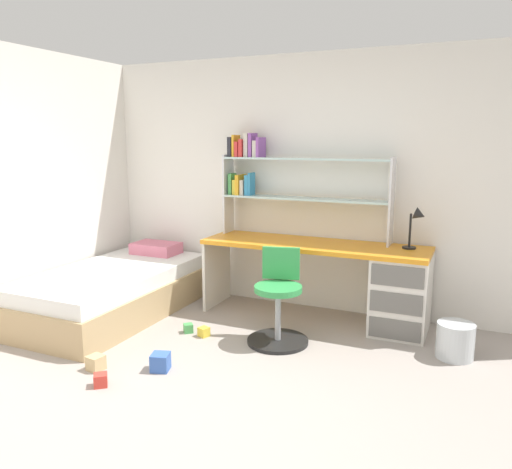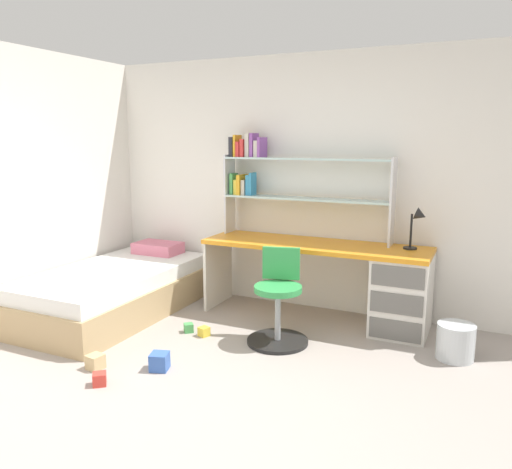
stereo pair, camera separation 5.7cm
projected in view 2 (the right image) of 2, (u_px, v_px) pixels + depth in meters
The scene contains 13 objects.
ground_plane at pixel (187, 430), 3.02m from camera, with size 5.63×5.91×0.02m, color #9E938C.
room_shell at pixel (141, 191), 4.36m from camera, with size 5.63×5.91×2.52m.
desk at pixel (374, 283), 4.56m from camera, with size 2.12×0.61×0.74m.
bookshelf_hutch at pixel (281, 175), 4.97m from camera, with size 1.68×0.22×1.02m.
desk_lamp at pixel (418, 222), 4.39m from camera, with size 0.20×0.17×0.38m.
swivel_chair at pixel (278, 306), 4.26m from camera, with size 0.52×0.52×0.79m.
bed_platform at pixel (115, 290), 5.00m from camera, with size 1.08×2.00×0.57m.
waste_bin at pixel (456, 342), 3.95m from camera, with size 0.29×0.29×0.28m, color silver.
toy_block_red_0 at pixel (100, 379), 3.55m from camera, with size 0.09×0.09×0.09m, color red.
toy_block_yellow_1 at pixel (204, 331), 4.43m from camera, with size 0.08×0.08×0.08m, color gold.
toy_block_blue_2 at pixel (160, 361), 3.78m from camera, with size 0.13×0.13×0.13m, color #3860B7.
toy_block_green_3 at pixel (189, 328), 4.52m from camera, with size 0.08×0.08×0.08m, color #479E51.
toy_block_natural_4 at pixel (95, 362), 3.80m from camera, with size 0.11×0.11×0.11m, color tan.
Camera 2 is at (1.53, -2.32, 1.71)m, focal length 35.49 mm.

